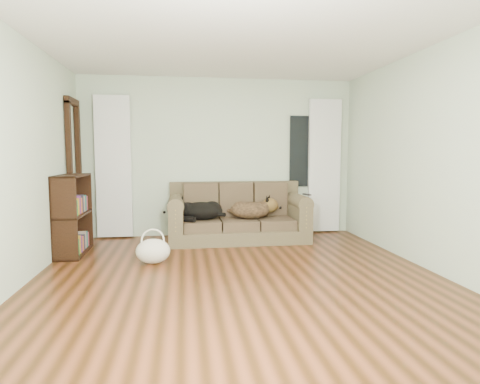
{
  "coord_description": "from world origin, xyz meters",
  "views": [
    {
      "loc": [
        -0.59,
        -4.19,
        1.37
      ],
      "look_at": [
        0.22,
        1.6,
        0.8
      ],
      "focal_mm": 30.0,
      "sensor_mm": 36.0,
      "label": 1
    }
  ],
  "objects": [
    {
      "name": "tv_remote",
      "position": [
        1.3,
        1.78,
        0.73
      ],
      "size": [
        0.1,
        0.2,
        0.02
      ],
      "primitive_type": "cube",
      "rotation": [
        0.0,
        0.0,
        0.27
      ],
      "color": "black",
      "rests_on": "sofa"
    },
    {
      "name": "dog_shepherd",
      "position": [
        0.47,
        1.95,
        0.49
      ],
      "size": [
        0.7,
        0.54,
        0.28
      ],
      "primitive_type": "ellipsoid",
      "rotation": [
        0.0,
        0.0,
        3.01
      ],
      "color": "black",
      "rests_on": "sofa"
    },
    {
      "name": "wall_left",
      "position": [
        -2.25,
        0.0,
        1.3
      ],
      "size": [
        0.04,
        5.0,
        2.6
      ],
      "primitive_type": "cube",
      "color": "beige",
      "rests_on": "ground"
    },
    {
      "name": "tote_bag",
      "position": [
        -0.98,
        0.79,
        0.16
      ],
      "size": [
        0.52,
        0.47,
        0.31
      ],
      "primitive_type": "ellipsoid",
      "rotation": [
        0.0,
        0.0,
        -0.4
      ],
      "color": "silver",
      "rests_on": "floor"
    },
    {
      "name": "sofa",
      "position": [
        0.25,
        1.98,
        0.45
      ],
      "size": [
        2.14,
        0.92,
        0.87
      ],
      "primitive_type": "cube",
      "color": "#3E311D",
      "rests_on": "floor"
    },
    {
      "name": "wall_back",
      "position": [
        0.0,
        2.5,
        1.3
      ],
      "size": [
        4.5,
        0.04,
        2.6
      ],
      "primitive_type": "cube",
      "color": "beige",
      "rests_on": "ground"
    },
    {
      "name": "curtain_right",
      "position": [
        1.8,
        2.42,
        1.15
      ],
      "size": [
        0.55,
        0.08,
        2.25
      ],
      "primitive_type": "cube",
      "color": "white",
      "rests_on": "ground"
    },
    {
      "name": "curtain_left",
      "position": [
        -1.7,
        2.42,
        1.15
      ],
      "size": [
        0.55,
        0.08,
        2.25
      ],
      "primitive_type": "cube",
      "color": "white",
      "rests_on": "ground"
    },
    {
      "name": "door_casing",
      "position": [
        -2.2,
        2.05,
        1.05
      ],
      "size": [
        0.07,
        0.6,
        2.1
      ],
      "primitive_type": "cube",
      "color": "black",
      "rests_on": "ground"
    },
    {
      "name": "ceiling",
      "position": [
        0.0,
        0.0,
        2.6
      ],
      "size": [
        5.0,
        5.0,
        0.0
      ],
      "primitive_type": "plane",
      "color": "white",
      "rests_on": "ground"
    },
    {
      "name": "window_pane",
      "position": [
        1.45,
        2.47,
        1.4
      ],
      "size": [
        0.5,
        0.03,
        1.2
      ],
      "primitive_type": "cube",
      "color": "black",
      "rests_on": "wall_back"
    },
    {
      "name": "floor",
      "position": [
        0.0,
        0.0,
        0.0
      ],
      "size": [
        5.0,
        5.0,
        0.0
      ],
      "primitive_type": "plane",
      "color": "#331C09",
      "rests_on": "ground"
    },
    {
      "name": "bookshelf",
      "position": [
        -2.09,
        1.44,
        0.5
      ],
      "size": [
        0.42,
        0.89,
        1.08
      ],
      "primitive_type": "cube",
      "rotation": [
        0.0,
        0.0,
        -0.11
      ],
      "color": "black",
      "rests_on": "floor"
    },
    {
      "name": "wall_right",
      "position": [
        2.25,
        0.0,
        1.3
      ],
      "size": [
        0.04,
        5.0,
        2.6
      ],
      "primitive_type": "cube",
      "color": "beige",
      "rests_on": "ground"
    },
    {
      "name": "dog_black_lab",
      "position": [
        -0.37,
        1.94,
        0.48
      ],
      "size": [
        0.72,
        0.55,
        0.28
      ],
      "primitive_type": "ellipsoid",
      "rotation": [
        0.0,
        0.0,
        -0.14
      ],
      "color": "black",
      "rests_on": "sofa"
    }
  ]
}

